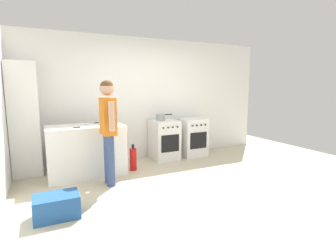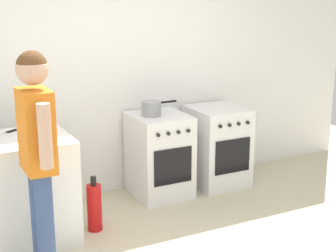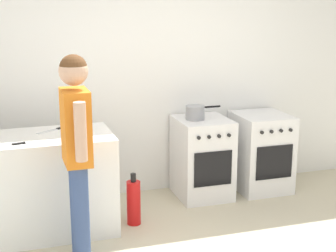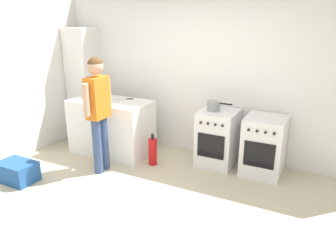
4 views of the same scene
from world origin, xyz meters
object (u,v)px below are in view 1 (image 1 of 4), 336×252
knife_carving (92,124)px  recycling_crate_lower (57,206)px  pot (160,117)px  larder_cabinet (24,120)px  person (108,123)px  oven_left (164,140)px  knife_bread (70,128)px  oven_right (191,137)px  fire_extinguisher (133,159)px

knife_carving → recycling_crate_lower: size_ratio=0.56×
pot → larder_cabinet: (-2.57, 0.10, 0.08)m
person → recycling_crate_lower: size_ratio=3.21×
knife_carving → oven_left: bearing=7.8°
oven_left → recycling_crate_lower: oven_left is taller
pot → knife_bread: pot is taller
knife_carving → person: 0.80m
knife_bread → recycling_crate_lower: bearing=-104.7°
knife_bread → pot: bearing=18.0°
pot → knife_bread: 1.98m
knife_carving → recycling_crate_lower: bearing=-114.8°
oven_right → knife_bread: bearing=-167.1°
pot → oven_right: bearing=0.1°
knife_carving → larder_cabinet: 1.15m
oven_left → fire_extinguisher: oven_left is taller
oven_right → person: bearing=-154.9°
oven_right → fire_extinguisher: bearing=-163.0°
knife_bread → recycling_crate_lower: 1.45m
fire_extinguisher → larder_cabinet: (-1.78, 0.58, 0.78)m
oven_right → knife_carving: (-2.24, -0.21, 0.48)m
oven_right → person: (-2.13, -1.00, 0.58)m
knife_bread → person: (0.53, -0.39, 0.10)m
fire_extinguisher → oven_right: bearing=17.0°
oven_left → fire_extinguisher: size_ratio=1.70×
knife_bread → recycling_crate_lower: size_ratio=0.67×
larder_cabinet → oven_right: bearing=-1.7°
oven_left → oven_right: (0.69, 0.00, 0.00)m
oven_right → person: 2.43m
fire_extinguisher → larder_cabinet: 2.03m
larder_cabinet → recycling_crate_lower: bearing=-79.0°
pot → knife_bread: bearing=-162.0°
person → recycling_crate_lower: 1.45m
recycling_crate_lower → knife_bread: bearing=75.3°
pot → person: 1.69m
knife_carving → larder_cabinet: (-1.10, 0.31, 0.10)m
pot → knife_carving: bearing=-171.8°
knife_carving → person: (0.11, -0.79, 0.10)m
fire_extinguisher → larder_cabinet: bearing=162.0°
recycling_crate_lower → knife_carving: bearing=65.2°
knife_bread → person: person is taller
oven_left → person: size_ratio=0.51×
oven_left → fire_extinguisher: (-0.87, -0.48, -0.21)m
pot → larder_cabinet: larder_cabinet is taller
knife_carving → knife_bread: size_ratio=0.84×
oven_right → pot: size_ratio=2.25×
oven_right → knife_bread: size_ratio=2.43×
fire_extinguisher → knife_bread: bearing=-173.1°
knife_bread → person: 0.66m
oven_left → recycling_crate_lower: (-2.28, -1.80, -0.29)m
knife_bread → larder_cabinet: larder_cabinet is taller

